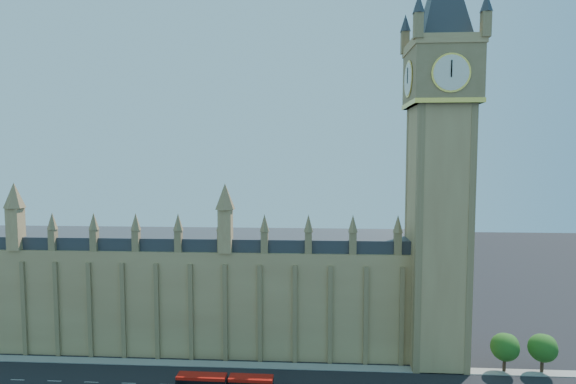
{
  "coord_description": "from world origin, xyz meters",
  "views": [
    {
      "loc": [
        10.41,
        -87.71,
        46.62
      ],
      "look_at": [
        4.54,
        10.0,
        39.25
      ],
      "focal_mm": 28.0,
      "sensor_mm": 36.0,
      "label": 1
    }
  ],
  "objects": [
    {
      "name": "palace_westminster",
      "position": [
        -25.0,
        22.0,
        13.86
      ],
      "size": [
        120.0,
        20.0,
        28.0
      ],
      "color": "#A17B4E",
      "rests_on": "ground"
    },
    {
      "name": "elizabeth_tower",
      "position": [
        38.0,
        13.99,
        54.56
      ],
      "size": [
        20.59,
        20.59,
        105.0
      ],
      "color": "#A17B4E",
      "rests_on": "ground"
    },
    {
      "name": "kerb_north",
      "position": [
        0.0,
        9.5,
        0.08
      ],
      "size": [
        160.0,
        3.0,
        0.16
      ],
      "primitive_type": "cube",
      "color": "gray",
      "rests_on": "ground"
    },
    {
      "name": "tree_east_near",
      "position": [
        52.22,
        10.08,
        5.64
      ],
      "size": [
        6.0,
        6.0,
        8.5
      ],
      "color": "#382619",
      "rests_on": "ground"
    },
    {
      "name": "tree_east_far",
      "position": [
        60.22,
        10.08,
        5.64
      ],
      "size": [
        6.0,
        6.0,
        8.5
      ],
      "color": "#382619",
      "rests_on": "ground"
    },
    {
      "name": "red_bus",
      "position": [
        -7.39,
        -2.1,
        1.73
      ],
      "size": [
        19.41,
        3.36,
        3.29
      ],
      "rotation": [
        0.0,
        0.0,
        -0.02
      ],
      "color": "#B2120B",
      "rests_on": "ground"
    }
  ]
}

